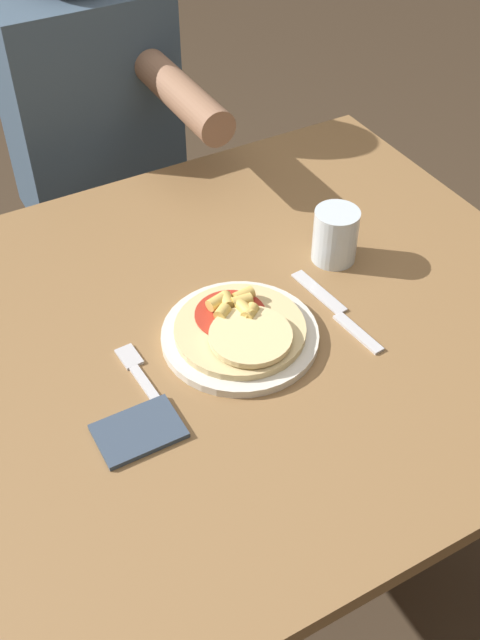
{
  "coord_description": "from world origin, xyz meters",
  "views": [
    {
      "loc": [
        -0.43,
        -0.75,
        1.56
      ],
      "look_at": [
        -0.03,
        -0.04,
        0.79
      ],
      "focal_mm": 42.0,
      "sensor_mm": 36.0,
      "label": 1
    }
  ],
  "objects_px": {
    "dining_table": "(246,366)",
    "fork": "(143,379)",
    "plate": "(240,336)",
    "drinking_glass": "(335,235)",
    "person_diner": "(97,139)",
    "knife": "(337,312)",
    "pizza": "(241,327)"
  },
  "relations": [
    {
      "from": "fork",
      "to": "plate",
      "type": "bearing_deg",
      "value": 2.16
    },
    {
      "from": "pizza",
      "to": "fork",
      "type": "xyz_separation_m",
      "value": [
        -0.17,
        -0.0,
        -0.02
      ]
    },
    {
      "from": "drinking_glass",
      "to": "person_diner",
      "type": "xyz_separation_m",
      "value": [
        -0.19,
        0.66,
        -0.1
      ]
    },
    {
      "from": "pizza",
      "to": "fork",
      "type": "height_order",
      "value": "pizza"
    },
    {
      "from": "plate",
      "to": "drinking_glass",
      "type": "bearing_deg",
      "value": 22.09
    },
    {
      "from": "pizza",
      "to": "person_diner",
      "type": "bearing_deg",
      "value": 86.16
    },
    {
      "from": "pizza",
      "to": "knife",
      "type": "height_order",
      "value": "pizza"
    },
    {
      "from": "dining_table",
      "to": "fork",
      "type": "distance_m",
      "value": 0.23
    },
    {
      "from": "drinking_glass",
      "to": "person_diner",
      "type": "bearing_deg",
      "value": 105.69
    },
    {
      "from": "plate",
      "to": "knife",
      "type": "xyz_separation_m",
      "value": [
        0.17,
        -0.02,
        -0.0
      ]
    },
    {
      "from": "plate",
      "to": "fork",
      "type": "bearing_deg",
      "value": -177.84
    },
    {
      "from": "pizza",
      "to": "knife",
      "type": "bearing_deg",
      "value": -7.77
    },
    {
      "from": "pizza",
      "to": "drinking_glass",
      "type": "relative_size",
      "value": 2.11
    },
    {
      "from": "knife",
      "to": "person_diner",
      "type": "distance_m",
      "value": 0.79
    },
    {
      "from": "plate",
      "to": "pizza",
      "type": "height_order",
      "value": "pizza"
    },
    {
      "from": "pizza",
      "to": "person_diner",
      "type": "relative_size",
      "value": 0.17
    },
    {
      "from": "pizza",
      "to": "drinking_glass",
      "type": "xyz_separation_m",
      "value": [
        0.24,
        0.1,
        0.02
      ]
    },
    {
      "from": "dining_table",
      "to": "pizza",
      "type": "distance_m",
      "value": 0.15
    },
    {
      "from": "knife",
      "to": "drinking_glass",
      "type": "relative_size",
      "value": 2.31
    },
    {
      "from": "plate",
      "to": "fork",
      "type": "distance_m",
      "value": 0.17
    },
    {
      "from": "fork",
      "to": "drinking_glass",
      "type": "distance_m",
      "value": 0.42
    },
    {
      "from": "fork",
      "to": "dining_table",
      "type": "bearing_deg",
      "value": 12.27
    },
    {
      "from": "dining_table",
      "to": "fork",
      "type": "xyz_separation_m",
      "value": [
        -0.2,
        -0.04,
        0.11
      ]
    },
    {
      "from": "fork",
      "to": "drinking_glass",
      "type": "bearing_deg",
      "value": 14.32
    },
    {
      "from": "pizza",
      "to": "drinking_glass",
      "type": "height_order",
      "value": "drinking_glass"
    },
    {
      "from": "dining_table",
      "to": "plate",
      "type": "relative_size",
      "value": 4.33
    },
    {
      "from": "pizza",
      "to": "person_diner",
      "type": "height_order",
      "value": "person_diner"
    },
    {
      "from": "drinking_glass",
      "to": "person_diner",
      "type": "relative_size",
      "value": 0.08
    },
    {
      "from": "pizza",
      "to": "drinking_glass",
      "type": "bearing_deg",
      "value": 22.49
    },
    {
      "from": "plate",
      "to": "fork",
      "type": "xyz_separation_m",
      "value": [
        -0.17,
        -0.01,
        -0.0
      ]
    },
    {
      "from": "drinking_glass",
      "to": "person_diner",
      "type": "height_order",
      "value": "person_diner"
    },
    {
      "from": "person_diner",
      "to": "plate",
      "type": "bearing_deg",
      "value": -93.94
    }
  ]
}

